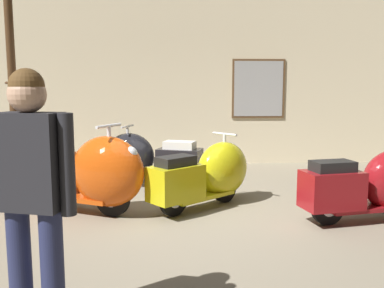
# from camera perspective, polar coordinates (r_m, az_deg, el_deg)

# --- Properties ---
(ground_plane) EXTENTS (60.00, 60.00, 0.00)m
(ground_plane) POSITION_cam_1_polar(r_m,az_deg,el_deg) (4.84, -0.81, -10.77)
(ground_plane) COLOR gray
(showroom_back_wall) EXTENTS (18.00, 0.24, 3.75)m
(showroom_back_wall) POSITION_cam_1_polar(r_m,az_deg,el_deg) (8.46, -1.65, 9.97)
(showroom_back_wall) COLOR beige
(showroom_back_wall) RESTS_ON ground
(scooter_0) EXTENTS (1.88, 1.23, 1.12)m
(scooter_0) POSITION_cam_1_polar(r_m,az_deg,el_deg) (5.22, -14.32, -3.88)
(scooter_0) COLOR black
(scooter_0) RESTS_ON ground
(scooter_1) EXTENTS (1.63, 0.92, 0.96)m
(scooter_1) POSITION_cam_1_polar(r_m,az_deg,el_deg) (6.52, -6.59, -2.05)
(scooter_1) COLOR black
(scooter_1) RESTS_ON ground
(scooter_2) EXTENTS (1.48, 1.34, 0.95)m
(scooter_2) POSITION_cam_1_polar(r_m,az_deg,el_deg) (5.36, 2.43, -4.16)
(scooter_2) COLOR black
(scooter_2) RESTS_ON ground
(scooter_3) EXTENTS (1.62, 0.73, 0.95)m
(scooter_3) POSITION_cam_1_polar(r_m,az_deg,el_deg) (5.23, 24.16, -5.11)
(scooter_3) COLOR black
(scooter_3) RESTS_ON ground
(lamppost) EXTENTS (0.28, 0.28, 3.04)m
(lamppost) POSITION_cam_1_polar(r_m,az_deg,el_deg) (6.07, -23.64, 7.76)
(lamppost) COLOR #472D19
(lamppost) RESTS_ON ground
(visitor_1) EXTENTS (0.54, 0.33, 1.65)m
(visitor_1) POSITION_cam_1_polar(r_m,az_deg,el_deg) (2.62, -21.31, -5.54)
(visitor_1) COLOR black
(visitor_1) RESTS_ON ground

